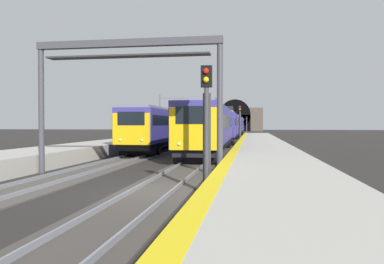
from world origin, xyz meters
The scene contains 13 objects.
ground_plane centered at (0.00, 0.00, 0.00)m, with size 320.00×320.00×0.00m, color #282623.
platform_right centered at (0.00, -4.28, 0.46)m, with size 112.00×4.20×0.92m, color #ADA89E.
platform_right_edge_strip centered at (0.00, -2.43, 0.92)m, with size 112.00×0.50×0.01m, color yellow.
track_main_line centered at (0.00, 0.00, 0.04)m, with size 160.00×2.63×0.21m.
track_adjacent_line centered at (0.00, 5.07, 0.04)m, with size 160.00×2.90×0.21m.
train_main_approaching centered at (50.22, 0.00, 2.32)m, with size 84.02×3.15×4.97m.
train_adjacent_platform centered at (44.50, 5.07, 2.24)m, with size 63.16×2.97×3.89m.
railway_signal_near centered at (-0.12, -1.89, 2.68)m, with size 0.39×0.38×4.51m.
railway_signal_mid centered at (37.27, -1.89, 2.92)m, with size 0.39×0.38×4.97m.
railway_signal_far centered at (102.32, -1.89, 2.91)m, with size 0.39×0.38×4.77m.
overhead_signal_gantry centered at (4.46, 2.53, 5.06)m, with size 0.70×9.30×6.58m.
tunnel_portal centered at (124.82, 2.53, 4.25)m, with size 2.64×19.82×11.45m.
catenary_mast_near centered at (49.00, 11.81, 3.85)m, with size 0.22×2.16×7.49m.
Camera 1 is at (-13.22, -3.45, 2.48)m, focal length 35.43 mm.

